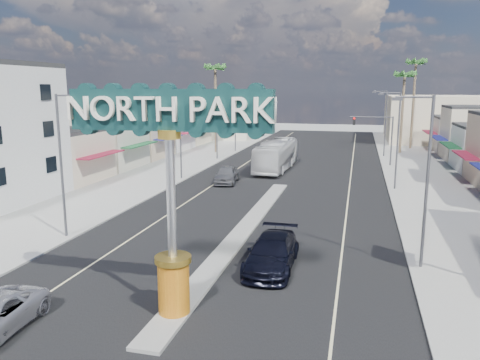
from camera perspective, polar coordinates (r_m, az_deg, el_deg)
The scene contains 23 objects.
ground at distance 46.36m, azimuth 5.15°, elevation -0.51°, with size 160.00×160.00×0.00m, color gray.
road at distance 46.36m, azimuth 5.15°, elevation -0.50°, with size 20.00×120.00×0.01m, color black.
median_island at distance 31.13m, azimuth 0.40°, elevation -6.15°, with size 1.30×30.00×0.16m, color gray.
sidewalk_left at distance 50.43m, azimuth -10.75°, elevation 0.36°, with size 8.00×120.00×0.12m, color gray.
sidewalk_right at distance 46.32m, azimuth 22.51°, elevation -1.26°, with size 8.00×120.00×0.12m, color gray.
storefront_row_left at distance 65.99m, azimuth -14.00°, elevation 5.32°, with size 12.00×42.00×6.00m, color beige.
backdrop_far_left at distance 94.60m, azimuth -3.72°, elevation 7.90°, with size 20.00×20.00×8.00m, color #B7B29E.
backdrop_far_right at distance 91.23m, azimuth 23.81°, elevation 6.86°, with size 20.00×20.00×8.00m, color beige.
gateway_sign at distance 18.59m, azimuth -8.49°, elevation 0.45°, with size 8.20×1.50×9.15m.
traffic_signal_left at distance 61.27m, azimuth -1.22°, elevation 6.41°, with size 5.09×0.45×6.00m.
traffic_signal_right at distance 59.10m, azimuth 16.31°, elevation 5.80°, with size 5.09×0.45×6.00m.
streetlight_l_near at distance 30.72m, azimuth -20.76°, elevation 2.43°, with size 2.03×0.22×9.00m.
streetlight_l_mid at distance 48.35m, azimuth -7.11°, elevation 6.00°, with size 2.03×0.22×9.00m.
streetlight_l_far at distance 69.25m, azimuth -0.44°, elevation 7.62°, with size 2.03×0.22×9.00m.
streetlight_r_near at distance 25.43m, azimuth 21.55°, elevation 0.69°, with size 2.03×0.22×9.00m.
streetlight_r_mid at distance 45.18m, azimuth 18.49°, elevation 5.16°, with size 2.03×0.22×9.00m.
streetlight_r_far at distance 67.07m, azimuth 17.21°, elevation 7.01°, with size 2.03×0.22×9.00m.
palm_left_far at distance 67.93m, azimuth -3.04°, elevation 12.96°, with size 2.60×2.60×13.10m.
palm_right_mid at distance 71.11m, azimuth 19.42°, elevation 11.56°, with size 2.60×2.60×12.10m.
palm_right_far at distance 77.32m, azimuth 20.64°, elevation 12.72°, with size 2.60×2.60×14.10m.
suv_right at distance 24.87m, azimuth 3.92°, elevation -8.83°, with size 2.39×5.88×1.71m, color black.
car_parked_left at distance 46.67m, azimuth -1.66°, elevation 0.69°, with size 2.03×5.06×1.72m, color slate.
city_bus at distance 54.28m, azimuth 4.46°, elevation 3.04°, with size 2.86×12.22×3.40m, color silver.
Camera 1 is at (7.11, -14.85, 9.34)m, focal length 35.00 mm.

